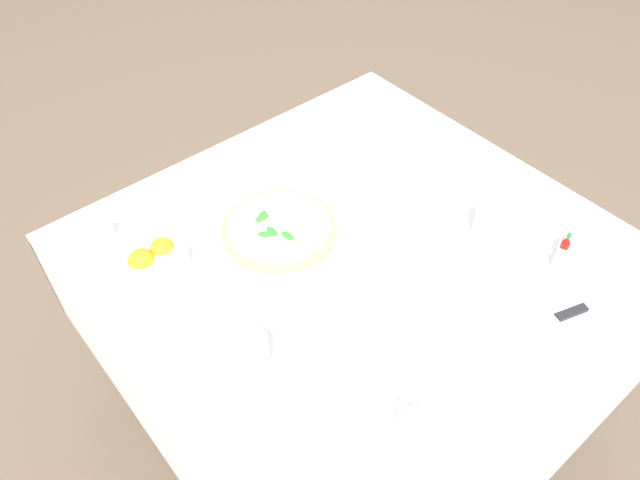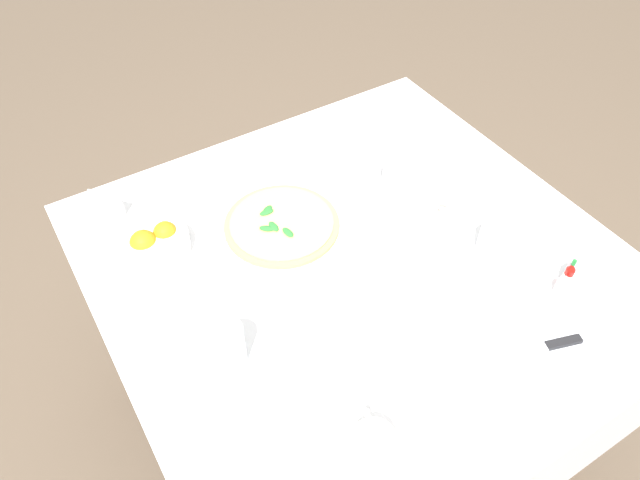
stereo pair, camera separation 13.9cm
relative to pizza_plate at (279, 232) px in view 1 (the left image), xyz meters
name	(u,v)px [view 1 (the left image)]	position (x,y,z in m)	size (l,w,h in m)	color
ground_plane	(350,410)	(-0.10, 0.17, -0.74)	(8.00, 8.00, 0.00)	brown
dining_table	(359,291)	(-0.10, 0.17, -0.14)	(1.13, 1.13, 0.73)	white
pizza_plate	(279,232)	(0.00, 0.00, 0.00)	(0.34, 0.34, 0.02)	white
pizza	(279,228)	(0.00, 0.00, 0.01)	(0.27, 0.27, 0.02)	#DBAD60
coffee_cup_back_corner	(414,194)	(-0.33, 0.12, 0.01)	(0.13, 0.13, 0.06)	white
coffee_cup_center_back	(413,436)	(0.13, 0.56, 0.02)	(0.13, 0.13, 0.06)	white
water_glass_left_edge	(353,169)	(-0.26, -0.03, 0.04)	(0.07, 0.07, 0.11)	white
water_glass_far_left	(490,223)	(-0.37, 0.32, 0.04)	(0.08, 0.08, 0.11)	white
water_glass_far_right	(253,357)	(0.26, 0.26, 0.03)	(0.06, 0.06, 0.10)	white
napkin_folded	(550,324)	(-0.27, 0.57, 0.00)	(0.25, 0.20, 0.02)	white
dinner_knife	(551,321)	(-0.26, 0.57, 0.01)	(0.19, 0.08, 0.01)	silver
citrus_bowl	(154,260)	(0.28, -0.10, 0.02)	(0.15, 0.15, 0.07)	white
hot_sauce_bottle	(563,249)	(-0.44, 0.47, 0.02)	(0.02, 0.02, 0.08)	#B7140F
salt_shaker	(559,260)	(-0.42, 0.48, 0.01)	(0.03, 0.03, 0.06)	white
pepper_shaker	(566,243)	(-0.47, 0.46, 0.01)	(0.03, 0.03, 0.06)	white
menu_card	(94,225)	(0.33, -0.28, 0.02)	(0.06, 0.07, 0.06)	white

